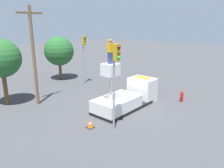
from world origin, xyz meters
TOP-DOWN VIEW (x-y plane):
  - ground_plane at (0.00, 0.00)m, footprint 120.00×120.00m
  - bucket_truck at (0.52, 0.00)m, footprint 6.48×2.35m
  - worker at (-1.60, 0.00)m, footprint 0.40×0.26m
  - traffic_light_pole at (-3.29, -1.92)m, footprint 0.34×0.57m
  - traffic_light_across at (3.21, 8.27)m, footprint 0.34×0.57m
  - fire_hydrant at (4.85, -2.95)m, footprint 0.52×0.28m
  - traffic_cone_rear at (-4.20, -0.45)m, footprint 0.48×0.48m
  - tree_left_bg at (2.61, 12.21)m, footprint 3.61×3.61m
  - tree_right_bg at (-5.92, 8.36)m, footprint 3.25×3.25m
  - utility_pole at (-4.07, 6.39)m, footprint 2.20×0.26m

SIDE VIEW (x-z plane):
  - ground_plane at x=0.00m, z-range 0.00..0.00m
  - traffic_cone_rear at x=-4.20m, z-range -0.02..0.59m
  - fire_hydrant at x=4.85m, z-range -0.01..0.96m
  - bucket_truck at x=0.52m, z-range -1.18..2.86m
  - tree_left_bg at x=2.61m, z-range 0.87..6.26m
  - traffic_light_across at x=3.21m, z-range 1.16..6.80m
  - tree_right_bg at x=-5.92m, z-range 1.20..6.91m
  - traffic_light_pole at x=-3.29m, z-range 1.20..7.05m
  - utility_pole at x=-4.07m, z-range 0.32..8.62m
  - worker at x=-1.60m, z-range 4.05..5.79m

